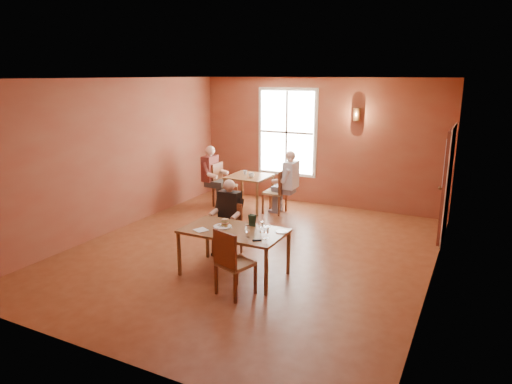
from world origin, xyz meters
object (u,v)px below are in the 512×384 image
at_px(diner_main, 226,221).
at_px(chair_diner_white, 275,191).
at_px(second_table, 249,192).
at_px(main_table, 234,252).
at_px(chair_empty, 236,262).
at_px(diner_white, 276,183).
at_px(diner_maroon, 224,177).
at_px(chair_diner_main, 227,230).
at_px(chair_diner_maroon, 225,185).

distance_m(diner_main, chair_diner_white, 2.71).
bearing_deg(second_table, main_table, -66.21).
bearing_deg(chair_empty, diner_white, 123.40).
height_order(second_table, diner_maroon, diner_maroon).
distance_m(main_table, chair_diner_white, 3.41).
relative_size(main_table, diner_white, 1.14).
bearing_deg(chair_diner_white, main_table, -166.27).
distance_m(chair_diner_main, chair_diner_white, 2.68).
bearing_deg(main_table, chair_empty, -58.45).
xyz_separation_m(chair_diner_maroon, diner_maroon, (-0.03, 0.00, 0.19)).
height_order(chair_diner_white, chair_diner_maroon, chair_diner_maroon).
distance_m(chair_diner_maroon, diner_maroon, 0.19).
bearing_deg(diner_main, chair_diner_main, -90.00).
distance_m(main_table, diner_maroon, 3.95).
relative_size(second_table, diner_white, 0.65).
height_order(main_table, diner_white, diner_white).
relative_size(main_table, chair_diner_maroon, 1.55).
height_order(chair_diner_white, diner_white, diner_white).
distance_m(chair_diner_main, diner_white, 2.68).
xyz_separation_m(diner_main, chair_diner_maroon, (-1.61, 2.69, -0.12)).
xyz_separation_m(main_table, diner_white, (-0.78, 3.31, 0.32)).
xyz_separation_m(second_table, diner_white, (0.68, 0.00, 0.29)).
relative_size(main_table, diner_maroon, 1.14).
xyz_separation_m(main_table, chair_diner_white, (-0.81, 3.31, 0.13)).
bearing_deg(second_table, chair_diner_white, 0.00).
bearing_deg(diner_main, chair_diner_maroon, -59.11).
distance_m(diner_main, second_table, 2.86).
distance_m(chair_empty, diner_white, 4.04).
bearing_deg(chair_diner_maroon, diner_white, 90.00).
height_order(main_table, diner_maroon, diner_maroon).
height_order(main_table, chair_diner_white, chair_diner_white).
bearing_deg(diner_main, diner_white, -84.09).
xyz_separation_m(chair_empty, chair_diner_maroon, (-2.46, 3.87, 0.02)).
bearing_deg(second_table, diner_main, -70.38).
height_order(chair_empty, chair_diner_white, chair_diner_white).
xyz_separation_m(diner_main, chair_diner_white, (-0.31, 2.69, -0.12)).
height_order(diner_main, chair_diner_maroon, diner_main).
bearing_deg(second_table, diner_white, 0.00).
distance_m(chair_empty, second_table, 4.28).
bearing_deg(second_table, chair_diner_main, -70.17).
bearing_deg(diner_maroon, second_table, 90.00).
bearing_deg(chair_diner_maroon, chair_diner_white, 90.00).
xyz_separation_m(diner_white, diner_maroon, (-1.36, 0.00, 0.00)).
bearing_deg(diner_maroon, chair_diner_white, 90.00).
distance_m(main_table, second_table, 3.62).
bearing_deg(diner_white, second_table, 90.00).
bearing_deg(chair_diner_main, main_table, 127.57).
relative_size(chair_empty, diner_maroon, 0.71).
xyz_separation_m(chair_diner_main, diner_maroon, (-1.64, 2.66, 0.25)).
bearing_deg(chair_diner_main, second_table, -70.17).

